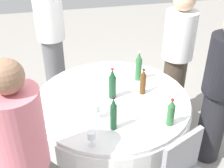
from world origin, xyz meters
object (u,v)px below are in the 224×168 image
(person_front, at_px, (220,92))
(bottle_brown_west, at_px, (143,82))
(plate_near, at_px, (166,90))
(plate_far, at_px, (90,104))
(bottle_dark_green_inner, at_px, (113,114))
(bottle_green_front, at_px, (171,113))
(person_west, at_px, (52,41))
(bottle_dark_green_left, at_px, (112,84))
(wine_glass_inner, at_px, (96,109))
(bottle_green_north, at_px, (139,67))
(person_left, at_px, (25,160))
(dining_table, at_px, (112,110))
(wine_glass_north, at_px, (92,136))
(person_inner, at_px, (177,56))

(person_front, bearing_deg, bottle_brown_west, -96.82)
(plate_near, xyz_separation_m, plate_far, (0.76, 0.06, 0.00))
(bottle_dark_green_inner, relative_size, plate_far, 1.48)
(bottle_green_front, bearing_deg, person_west, -61.86)
(person_west, bearing_deg, bottle_dark_green_left, -89.51)
(bottle_dark_green_left, relative_size, person_west, 0.19)
(bottle_green_front, distance_m, bottle_dark_green_inner, 0.47)
(plate_near, bearing_deg, bottle_brown_west, -4.42)
(plate_near, height_order, person_west, person_west)
(wine_glass_inner, bearing_deg, bottle_green_north, -134.73)
(person_left, bearing_deg, dining_table, -90.00)
(bottle_green_front, height_order, plate_far, bottle_green_front)
(person_left, bearing_deg, bottle_brown_west, -98.64)
(wine_glass_north, xyz_separation_m, person_west, (0.21, -1.76, 0.03))
(dining_table, distance_m, wine_glass_inner, 0.41)
(bottle_green_front, bearing_deg, plate_near, -107.69)
(wine_glass_north, bearing_deg, person_front, -164.13)
(bottle_green_front, xyz_separation_m, bottle_green_north, (0.05, -0.74, 0.03))
(bottle_green_front, bearing_deg, bottle_dark_green_left, -51.89)
(wine_glass_north, distance_m, plate_far, 0.53)
(bottle_dark_green_left, xyz_separation_m, person_left, (0.77, 0.73, -0.05))
(plate_near, bearing_deg, person_left, 28.87)
(bottle_brown_west, height_order, bottle_dark_green_inner, bottle_dark_green_inner)
(dining_table, bearing_deg, person_west, -67.16)
(dining_table, xyz_separation_m, bottle_dark_green_inner, (0.08, 0.42, 0.29))
(bottle_green_front, bearing_deg, plate_far, -34.14)
(person_left, bearing_deg, person_inner, -96.12)
(person_left, height_order, person_inner, person_left)
(plate_far, bearing_deg, dining_table, -164.90)
(bottle_green_north, height_order, person_west, person_west)
(wine_glass_north, bearing_deg, wine_glass_inner, -105.81)
(plate_far, distance_m, person_inner, 1.23)
(bottle_green_front, bearing_deg, bottle_brown_west, -80.45)
(plate_far, distance_m, person_west, 1.27)
(dining_table, distance_m, bottle_green_front, 0.66)
(person_left, bearing_deg, wine_glass_north, -117.00)
(wine_glass_inner, bearing_deg, dining_table, -126.48)
(bottle_green_front, relative_size, person_west, 0.16)
(wine_glass_north, bearing_deg, bottle_brown_west, -134.60)
(wine_glass_north, relative_size, person_west, 0.08)
(person_west, bearing_deg, plate_near, -71.59)
(bottle_dark_green_left, bearing_deg, bottle_dark_green_inner, 78.66)
(bottle_dark_green_left, relative_size, person_front, 0.20)
(plate_far, bearing_deg, person_left, 50.49)
(bottle_green_north, xyz_separation_m, person_inner, (-0.52, -0.24, -0.06))
(bottle_dark_green_inner, relative_size, person_left, 0.19)
(person_front, bearing_deg, plate_near, -103.91)
(bottle_brown_west, height_order, wine_glass_inner, bottle_brown_west)
(bottle_brown_west, bearing_deg, bottle_green_north, -97.19)
(wine_glass_inner, relative_size, plate_far, 0.65)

